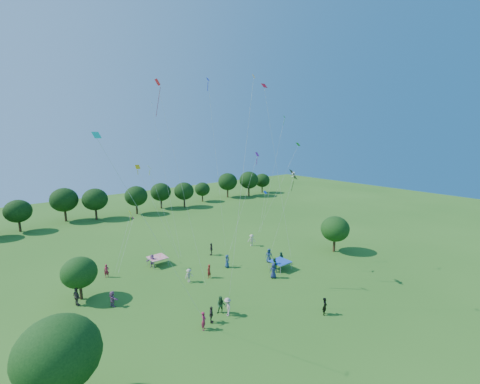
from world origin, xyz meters
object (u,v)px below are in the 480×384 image
at_px(pirate_kite, 293,176).
at_px(red_high_kite, 166,121).
at_px(near_tree_west, 58,354).
at_px(tent_red_stripe, 157,257).
at_px(man_in_black, 325,306).
at_px(near_tree_north, 79,273).
at_px(tent_blue, 280,261).
at_px(near_tree_east, 335,229).

relative_size(pirate_kite, red_high_kite, 0.56).
xyz_separation_m(near_tree_west, tent_red_stripe, (14.42, 17.43, -3.01)).
distance_m(man_in_black, red_high_kite, 24.14).
xyz_separation_m(near_tree_north, pirate_kite, (20.20, -10.85, 9.47)).
relative_size(tent_blue, pirate_kite, 0.19).
relative_size(near_tree_east, man_in_black, 3.09).
height_order(near_tree_west, tent_red_stripe, near_tree_west).
xyz_separation_m(near_tree_west, red_high_kite, (13.01, 10.61, 14.28)).
bearing_deg(near_tree_west, red_high_kite, 39.19).
distance_m(near_tree_east, man_in_black, 17.75).
distance_m(tent_red_stripe, man_in_black, 22.27).
height_order(near_tree_west, man_in_black, near_tree_west).
distance_m(near_tree_north, man_in_black, 24.95).
height_order(near_tree_west, tent_blue, near_tree_west).
bearing_deg(red_high_kite, pirate_kite, -31.93).
distance_m(tent_blue, pirate_kite, 11.82).
xyz_separation_m(near_tree_east, red_high_kite, (-23.55, 5.03, 14.89)).
bearing_deg(red_high_kite, near_tree_west, -140.81).
xyz_separation_m(man_in_black, red_high_kite, (-8.61, 14.26, 17.47)).
bearing_deg(man_in_black, pirate_kite, 38.71).
relative_size(near_tree_north, near_tree_east, 0.86).
xyz_separation_m(near_tree_east, tent_blue, (-10.65, 0.68, -2.41)).
xyz_separation_m(near_tree_west, man_in_black, (21.63, -3.65, -3.19)).
height_order(near_tree_west, red_high_kite, red_high_kite).
bearing_deg(pirate_kite, red_high_kite, 148.07).
distance_m(near_tree_east, pirate_kite, 15.14).
height_order(man_in_black, pirate_kite, pirate_kite).
xyz_separation_m(near_tree_west, near_tree_north, (4.37, 14.25, -1.09)).
distance_m(tent_blue, red_high_kite, 22.01).
relative_size(near_tree_west, pirate_kite, 0.53).
bearing_deg(near_tree_east, tent_red_stripe, 151.85).
height_order(tent_blue, man_in_black, man_in_black).
bearing_deg(tent_red_stripe, near_tree_west, -129.60).
distance_m(near_tree_west, tent_blue, 26.83).
bearing_deg(tent_red_stripe, near_tree_east, -28.15).
relative_size(near_tree_west, red_high_kite, 0.30).
bearing_deg(near_tree_west, man_in_black, -9.57).
xyz_separation_m(near_tree_west, near_tree_east, (36.57, 5.58, -0.61)).
distance_m(near_tree_west, near_tree_east, 36.99).
bearing_deg(pirate_kite, man_in_black, -112.71).
height_order(tent_red_stripe, pirate_kite, pirate_kite).
bearing_deg(man_in_black, near_tree_west, 141.85).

